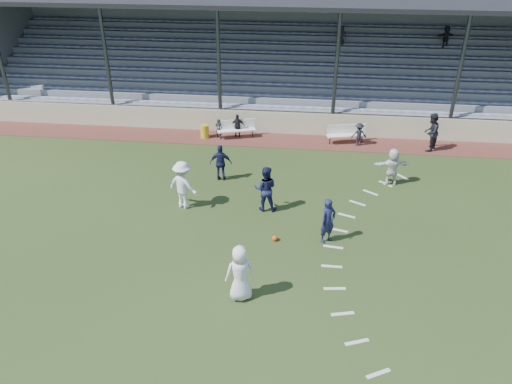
# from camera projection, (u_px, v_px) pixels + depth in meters

# --- Properties ---
(ground) EXTENTS (90.00, 90.00, 0.00)m
(ground) POSITION_uv_depth(u_px,v_px,m) (248.00, 261.00, 16.99)
(ground) COLOR #263716
(ground) RESTS_ON ground
(cinder_track) EXTENTS (34.00, 2.00, 0.02)m
(cinder_track) POSITION_uv_depth(u_px,v_px,m) (274.00, 140.00, 26.11)
(cinder_track) COLOR #512620
(cinder_track) RESTS_ON ground
(retaining_wall) EXTENTS (34.00, 0.18, 1.20)m
(retaining_wall) POSITION_uv_depth(u_px,v_px,m) (276.00, 122.00, 26.74)
(retaining_wall) COLOR #B9AF8E
(retaining_wall) RESTS_ON ground
(bench_left) EXTENTS (2.03, 1.05, 0.95)m
(bench_left) POSITION_uv_depth(u_px,v_px,m) (237.00, 127.00, 26.17)
(bench_left) COLOR silver
(bench_left) RESTS_ON cinder_track
(bench_right) EXTENTS (2.04, 0.92, 0.95)m
(bench_right) POSITION_uv_depth(u_px,v_px,m) (346.00, 132.00, 25.57)
(bench_right) COLOR silver
(bench_right) RESTS_ON cinder_track
(trash_bin) EXTENTS (0.44, 0.44, 0.70)m
(trash_bin) POSITION_uv_depth(u_px,v_px,m) (205.00, 131.00, 26.25)
(trash_bin) COLOR gold
(trash_bin) RESTS_ON cinder_track
(football) EXTENTS (0.20, 0.20, 0.20)m
(football) POSITION_uv_depth(u_px,v_px,m) (275.00, 238.00, 17.99)
(football) COLOR #DA430C
(football) RESTS_ON ground
(player_white_lead) EXTENTS (1.05, 0.85, 1.86)m
(player_white_lead) POSITION_uv_depth(u_px,v_px,m) (240.00, 273.00, 14.90)
(player_white_lead) COLOR silver
(player_white_lead) RESTS_ON ground
(player_navy_lead) EXTENTS (0.74, 0.72, 1.71)m
(player_navy_lead) POSITION_uv_depth(u_px,v_px,m) (328.00, 221.00, 17.60)
(player_navy_lead) COLOR #16193D
(player_navy_lead) RESTS_ON ground
(player_navy_mid) EXTENTS (0.93, 0.73, 1.87)m
(player_navy_mid) POSITION_uv_depth(u_px,v_px,m) (265.00, 189.00, 19.52)
(player_navy_mid) COLOR #16193D
(player_navy_mid) RESTS_ON ground
(player_white_wing) EXTENTS (1.47, 1.17, 1.99)m
(player_white_wing) POSITION_uv_depth(u_px,v_px,m) (183.00, 185.00, 19.66)
(player_white_wing) COLOR silver
(player_white_wing) RESTS_ON ground
(player_navy_wing) EXTENTS (0.98, 0.45, 1.64)m
(player_navy_wing) POSITION_uv_depth(u_px,v_px,m) (221.00, 163.00, 21.83)
(player_navy_wing) COLOR #16193D
(player_navy_wing) RESTS_ON ground
(player_white_back) EXTENTS (1.62, 0.77, 1.67)m
(player_white_back) POSITION_uv_depth(u_px,v_px,m) (392.00, 167.00, 21.46)
(player_white_back) COLOR silver
(player_white_back) RESTS_ON ground
(official) EXTENTS (1.08, 1.17, 1.92)m
(official) POSITION_uv_depth(u_px,v_px,m) (431.00, 132.00, 24.53)
(official) COLOR black
(official) RESTS_ON cinder_track
(sub_left_near) EXTENTS (0.41, 0.30, 1.04)m
(sub_left_near) POSITION_uv_depth(u_px,v_px,m) (219.00, 128.00, 26.14)
(sub_left_near) COLOR black
(sub_left_near) RESTS_ON cinder_track
(sub_left_far) EXTENTS (0.75, 0.36, 1.25)m
(sub_left_far) POSITION_uv_depth(u_px,v_px,m) (238.00, 126.00, 26.19)
(sub_left_far) COLOR black
(sub_left_far) RESTS_ON cinder_track
(sub_right) EXTENTS (0.82, 0.54, 1.19)m
(sub_right) POSITION_uv_depth(u_px,v_px,m) (359.00, 134.00, 25.25)
(sub_right) COLOR black
(sub_right) RESTS_ON cinder_track
(grandstand) EXTENTS (34.60, 9.00, 6.61)m
(grandstand) POSITION_uv_depth(u_px,v_px,m) (282.00, 69.00, 30.06)
(grandstand) COLOR gray
(grandstand) RESTS_ON ground
(penalty_arc) EXTENTS (3.89, 14.63, 0.01)m
(penalty_arc) POSITION_uv_depth(u_px,v_px,m) (370.00, 269.00, 16.57)
(penalty_arc) COLOR silver
(penalty_arc) RESTS_ON ground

